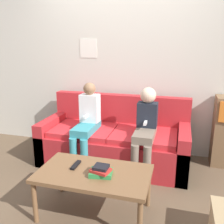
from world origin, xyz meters
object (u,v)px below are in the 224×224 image
couch (115,141)px  tv_remote (76,165)px  person_left (87,122)px  person_right (145,127)px  coffee_table (94,176)px

couch → tv_remote: couch is taller
person_left → person_right: 0.75m
couch → person_left: size_ratio=1.77×
coffee_table → tv_remote: bearing=164.2°
couch → person_right: size_ratio=1.81×
person_left → tv_remote: bearing=-75.7°
person_right → tv_remote: size_ratio=6.19×
person_right → tv_remote: bearing=-122.5°
couch → coffee_table: couch is taller
coffee_table → tv_remote: 0.22m
person_right → person_left: bearing=-179.8°
couch → person_right: (0.43, -0.20, 0.32)m
couch → coffee_table: (0.10, -1.09, 0.10)m
coffee_table → tv_remote: size_ratio=6.00×
coffee_table → person_right: 0.98m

